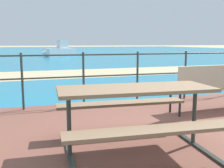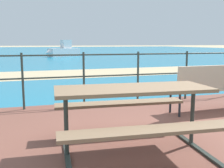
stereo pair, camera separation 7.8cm
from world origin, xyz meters
name	(u,v)px [view 1 (the left image)]	position (x,y,z in m)	size (l,w,h in m)	color
ground_plane	(165,148)	(0.00, 0.00, 0.00)	(240.00, 240.00, 0.00)	tan
patio_paving	(165,146)	(0.00, 0.00, 0.03)	(6.40, 5.20, 0.06)	brown
sea_water	(40,51)	(0.00, 40.00, 0.01)	(90.00, 90.00, 0.01)	teal
beach_strip	(70,74)	(0.00, 8.54, 0.01)	(54.00, 3.27, 0.01)	tan
picnic_table	(135,103)	(-0.45, -0.08, 0.64)	(1.88, 1.56, 0.77)	#7A6047
park_bench	(212,84)	(1.57, 1.15, 0.59)	(1.65, 0.49, 0.88)	#BCAD93
railing_fence	(111,72)	(0.00, 2.36, 0.74)	(5.94, 0.04, 1.09)	#2D3833
boat_near	(60,51)	(1.19, 23.37, 0.52)	(3.63, 2.57, 1.59)	silver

